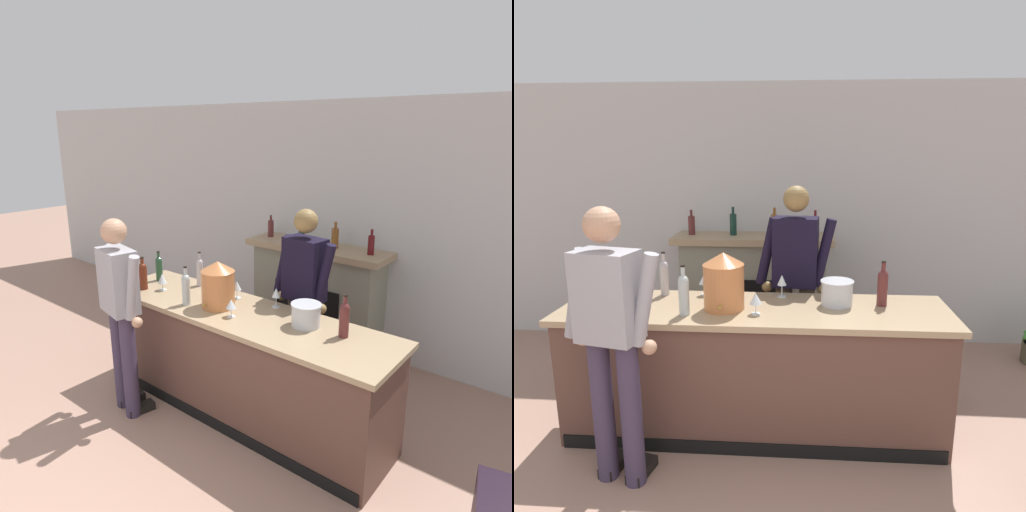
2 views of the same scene
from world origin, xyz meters
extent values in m
cube|color=silver|center=(0.00, 4.14, 1.38)|extent=(12.00, 0.07, 2.75)
cube|color=brown|center=(-0.12, 2.37, 0.46)|extent=(2.72, 0.67, 0.92)
cube|color=tan|center=(-0.12, 2.37, 0.94)|extent=(2.79, 0.74, 0.04)
cube|color=black|center=(-0.12, 2.03, 0.05)|extent=(2.66, 0.01, 0.10)
cube|color=gray|center=(-0.29, 3.89, 0.57)|extent=(1.47, 0.44, 1.14)
cube|color=black|center=(-0.29, 3.66, 0.43)|extent=(0.81, 0.02, 0.73)
cube|color=tan|center=(-0.29, 3.87, 1.18)|extent=(1.63, 0.52, 0.07)
cylinder|color=#562524|center=(-0.93, 3.87, 1.31)|extent=(0.07, 0.07, 0.19)
cylinder|color=#562524|center=(-0.93, 3.87, 1.44)|extent=(0.03, 0.03, 0.06)
cylinder|color=#123028|center=(-0.50, 3.87, 1.32)|extent=(0.07, 0.07, 0.22)
cylinder|color=#123028|center=(-0.50, 3.87, 1.47)|extent=(0.03, 0.03, 0.07)
cylinder|color=brown|center=(-0.07, 3.87, 1.32)|extent=(0.08, 0.08, 0.21)
cylinder|color=brown|center=(-0.07, 3.87, 1.46)|extent=(0.03, 0.03, 0.07)
cylinder|color=#520F14|center=(0.34, 3.87, 1.31)|extent=(0.07, 0.07, 0.20)
cylinder|color=#520F14|center=(0.34, 3.87, 1.45)|extent=(0.03, 0.03, 0.07)
cylinder|color=#3C3048|center=(-0.82, 1.72, 0.48)|extent=(0.13, 0.13, 0.96)
cube|color=black|center=(-0.81, 1.79, 0.04)|extent=(0.15, 0.26, 0.07)
cylinder|color=#3C3048|center=(-1.02, 1.76, 0.48)|extent=(0.13, 0.13, 0.96)
cube|color=black|center=(-1.00, 1.83, 0.04)|extent=(0.15, 0.26, 0.07)
cube|color=#9A989F|center=(-0.92, 1.74, 1.23)|extent=(0.40, 0.29, 0.54)
cylinder|color=#9A989F|center=(-0.69, 1.71, 1.22)|extent=(0.20, 0.08, 0.57)
sphere|color=tan|center=(-0.69, 1.73, 0.92)|extent=(0.09, 0.09, 0.09)
cylinder|color=#9A989F|center=(-1.14, 1.81, 1.22)|extent=(0.20, 0.08, 0.57)
sphere|color=tan|center=(-1.14, 1.83, 0.92)|extent=(0.09, 0.09, 0.09)
sphere|color=tan|center=(-0.92, 1.74, 1.65)|extent=(0.21, 0.21, 0.21)
cylinder|color=#4A4236|center=(0.06, 2.93, 0.49)|extent=(0.13, 0.13, 0.97)
cube|color=black|center=(0.05, 2.86, 0.04)|extent=(0.13, 0.25, 0.07)
cylinder|color=#4A4236|center=(0.26, 2.91, 0.49)|extent=(0.13, 0.13, 0.97)
cube|color=black|center=(0.25, 2.84, 0.04)|extent=(0.13, 0.25, 0.07)
cube|color=black|center=(0.16, 2.92, 1.25)|extent=(0.38, 0.26, 0.57)
cylinder|color=black|center=(-0.07, 2.93, 1.26)|extent=(0.20, 0.08, 0.57)
sphere|color=olive|center=(-0.08, 2.91, 0.96)|extent=(0.09, 0.09, 0.09)
cylinder|color=black|center=(0.38, 2.88, 1.26)|extent=(0.20, 0.08, 0.57)
sphere|color=olive|center=(0.38, 2.86, 0.96)|extent=(0.09, 0.09, 0.09)
sphere|color=olive|center=(0.16, 2.92, 1.69)|extent=(0.21, 0.21, 0.21)
cylinder|color=#C0713E|center=(-0.34, 2.33, 1.12)|extent=(0.29, 0.29, 0.32)
cone|color=#C0713E|center=(-0.34, 2.33, 1.33)|extent=(0.29, 0.29, 0.09)
cylinder|color=#B29333|center=(-0.34, 2.17, 1.03)|extent=(0.02, 0.04, 0.02)
cylinder|color=silver|center=(0.47, 2.47, 1.05)|extent=(0.23, 0.23, 0.17)
cylinder|color=silver|center=(0.47, 2.47, 1.14)|extent=(0.24, 0.24, 0.01)
cylinder|color=#572323|center=(0.79, 2.48, 1.08)|extent=(0.08, 0.08, 0.23)
sphere|color=#572323|center=(0.79, 2.48, 1.19)|extent=(0.07, 0.07, 0.07)
cylinder|color=#572323|center=(0.79, 2.48, 1.24)|extent=(0.03, 0.03, 0.09)
cylinder|color=black|center=(0.79, 2.48, 1.29)|extent=(0.03, 0.03, 0.01)
cylinder|color=#B1BDBC|center=(-0.59, 2.19, 1.08)|extent=(0.07, 0.07, 0.24)
sphere|color=#B1BDBC|center=(-0.59, 2.19, 1.20)|extent=(0.07, 0.07, 0.07)
cylinder|color=#B1BDBC|center=(-0.59, 2.19, 1.25)|extent=(0.03, 0.03, 0.09)
cylinder|color=black|center=(-0.59, 2.19, 1.31)|extent=(0.03, 0.03, 0.01)
cylinder|color=#20452C|center=(-1.29, 2.48, 1.07)|extent=(0.07, 0.07, 0.21)
sphere|color=#20452C|center=(-1.29, 2.48, 1.17)|extent=(0.06, 0.06, 0.06)
cylinder|color=#20452C|center=(-1.29, 2.48, 1.21)|extent=(0.03, 0.03, 0.08)
cylinder|color=black|center=(-1.29, 2.48, 1.26)|extent=(0.03, 0.03, 0.01)
cylinder|color=#5E2313|center=(-1.21, 2.21, 1.07)|extent=(0.08, 0.08, 0.22)
sphere|color=#5E2313|center=(-1.21, 2.21, 1.18)|extent=(0.08, 0.08, 0.08)
cylinder|color=#5E2313|center=(-1.21, 2.21, 1.22)|extent=(0.03, 0.03, 0.09)
cylinder|color=black|center=(-1.21, 2.21, 1.27)|extent=(0.04, 0.04, 0.01)
cylinder|color=#B2AAAF|center=(-0.85, 2.62, 1.08)|extent=(0.07, 0.07, 0.24)
sphere|color=#B2AAAF|center=(-0.85, 2.62, 1.20)|extent=(0.06, 0.06, 0.06)
cylinder|color=#B2AAAF|center=(-0.85, 2.62, 1.25)|extent=(0.03, 0.03, 0.09)
cylinder|color=black|center=(-0.85, 2.62, 1.30)|extent=(0.03, 0.03, 0.01)
cylinder|color=silver|center=(-0.10, 2.24, 0.96)|extent=(0.07, 0.07, 0.01)
cylinder|color=silver|center=(-0.10, 2.24, 1.00)|extent=(0.01, 0.01, 0.07)
cone|color=silver|center=(-0.10, 2.24, 1.08)|extent=(0.09, 0.09, 0.08)
cylinder|color=silver|center=(-0.54, 2.63, 0.96)|extent=(0.06, 0.06, 0.01)
cylinder|color=silver|center=(-0.54, 2.63, 1.01)|extent=(0.01, 0.01, 0.08)
cone|color=silver|center=(-0.54, 2.63, 1.09)|extent=(0.08, 0.08, 0.09)
cylinder|color=silver|center=(0.06, 2.64, 0.96)|extent=(0.07, 0.07, 0.01)
cylinder|color=silver|center=(0.06, 2.64, 1.01)|extent=(0.01, 0.01, 0.09)
cone|color=silver|center=(0.06, 2.64, 1.09)|extent=(0.07, 0.07, 0.08)
cylinder|color=silver|center=(-1.04, 2.30, 0.96)|extent=(0.07, 0.07, 0.01)
cylinder|color=silver|center=(-1.04, 2.30, 1.00)|extent=(0.01, 0.01, 0.07)
cone|color=silver|center=(-1.04, 2.30, 1.08)|extent=(0.08, 0.08, 0.09)
cylinder|color=silver|center=(-0.34, 2.58, 0.96)|extent=(0.07, 0.07, 0.01)
cylinder|color=silver|center=(-0.34, 2.58, 1.00)|extent=(0.01, 0.01, 0.08)
cone|color=silver|center=(-0.34, 2.58, 1.08)|extent=(0.08, 0.08, 0.08)
camera|label=1|loc=(2.23, -0.34, 2.46)|focal=32.00mm
camera|label=2|loc=(0.20, -0.72, 2.05)|focal=32.00mm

